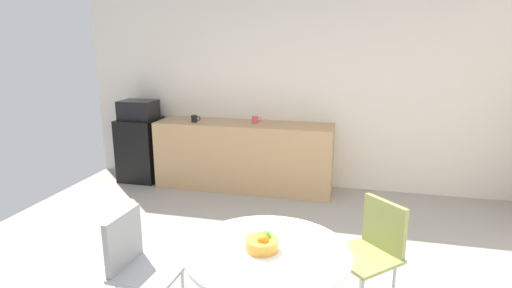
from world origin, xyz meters
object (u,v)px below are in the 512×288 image
object	(u,v)px
mini_fridge	(141,149)
chair_olive	(374,243)
microwave	(138,110)
mug_white	(194,119)
fruit_bowl	(262,243)
mug_green	(255,120)
chair_gray	(137,257)
round_table	(267,272)

from	to	relation	value
mini_fridge	chair_olive	bearing A→B (deg)	-35.95
microwave	chair_olive	bearing A→B (deg)	-35.95
chair_olive	mug_white	world-z (taller)	mug_white
mini_fridge	microwave	bearing A→B (deg)	0.00
fruit_bowl	mug_green	size ratio (longest dim) A/B	1.55
mini_fridge	chair_gray	xyz separation A→B (m)	(1.56, -2.87, 0.08)
microwave	mug_white	world-z (taller)	microwave
mug_white	round_table	bearing A→B (deg)	-60.42
chair_gray	mug_white	distance (m)	2.89
mini_fridge	mug_white	world-z (taller)	mug_white
chair_gray	fruit_bowl	world-z (taller)	fruit_bowl
microwave	chair_gray	size ratio (longest dim) A/B	0.58
microwave	mini_fridge	bearing A→B (deg)	0.00
chair_gray	fruit_bowl	xyz separation A→B (m)	(0.89, -0.05, 0.25)
mini_fridge	fruit_bowl	distance (m)	3.82
fruit_bowl	mug_green	xyz separation A→B (m)	(-0.76, 2.95, 0.18)
round_table	chair_olive	bearing A→B (deg)	44.38
mini_fridge	mug_green	distance (m)	1.76
mini_fridge	chair_gray	world-z (taller)	mini_fridge
mug_white	mug_green	distance (m)	0.82
mug_green	round_table	bearing A→B (deg)	-74.89
mug_white	mug_green	world-z (taller)	same
round_table	fruit_bowl	size ratio (longest dim) A/B	5.03
microwave	fruit_bowl	xyz separation A→B (m)	(2.45, -2.92, -0.25)
fruit_bowl	round_table	bearing A→B (deg)	4.65
mini_fridge	chair_gray	distance (m)	3.27
chair_gray	mug_white	bearing A→B (deg)	103.86
chair_gray	fruit_bowl	bearing A→B (deg)	-3.50
microwave	round_table	distance (m)	3.86
chair_olive	chair_gray	xyz separation A→B (m)	(-1.58, -0.59, 0.00)
mini_fridge	microwave	distance (m)	0.57
round_table	chair_olive	world-z (taller)	chair_olive
mini_fridge	microwave	size ratio (longest dim) A/B	1.85
mug_green	mini_fridge	bearing A→B (deg)	-179.21
microwave	round_table	bearing A→B (deg)	-49.66
microwave	mug_white	xyz separation A→B (m)	(0.88, -0.09, -0.07)
fruit_bowl	mini_fridge	bearing A→B (deg)	129.94
mug_green	fruit_bowl	bearing A→B (deg)	-75.49
mini_fridge	mug_white	xyz separation A→B (m)	(0.88, -0.09, 0.50)
round_table	mini_fridge	bearing A→B (deg)	130.34
mini_fridge	chair_olive	distance (m)	3.88
mini_fridge	microwave	world-z (taller)	microwave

